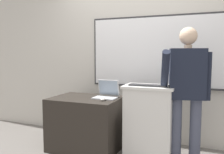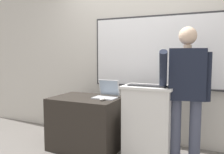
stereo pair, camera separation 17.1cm
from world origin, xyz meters
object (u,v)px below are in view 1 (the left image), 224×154
(computer_mouse_by_keyboard, at_px, (170,86))
(side_desk, at_px, (86,123))
(lectern_podium, at_px, (149,122))
(person_presenter, at_px, (187,87))
(laptop, at_px, (107,93))
(computer_mouse_by_laptop, at_px, (103,99))
(wireless_keyboard, at_px, (148,85))

(computer_mouse_by_keyboard, bearing_deg, side_desk, 178.10)
(lectern_podium, xyz_separation_m, person_presenter, (0.44, 0.02, 0.47))
(person_presenter, xyz_separation_m, laptop, (-1.04, 0.05, -0.14))
(side_desk, height_order, computer_mouse_by_laptop, computer_mouse_by_laptop)
(lectern_podium, distance_m, computer_mouse_by_keyboard, 0.55)
(person_presenter, distance_m, computer_mouse_by_keyboard, 0.20)
(laptop, height_order, computer_mouse_by_laptop, laptop)
(lectern_podium, bearing_deg, computer_mouse_by_keyboard, -14.23)
(wireless_keyboard, distance_m, computer_mouse_by_keyboard, 0.28)
(side_desk, bearing_deg, laptop, 19.99)
(laptop, bearing_deg, lectern_podium, -6.45)
(side_desk, distance_m, wireless_keyboard, 1.03)
(wireless_keyboard, xyz_separation_m, computer_mouse_by_keyboard, (0.27, -0.01, 0.01))
(person_presenter, bearing_deg, lectern_podium, 169.89)
(side_desk, relative_size, person_presenter, 0.57)
(person_presenter, distance_m, computer_mouse_by_laptop, 1.04)
(side_desk, distance_m, person_presenter, 1.43)
(side_desk, relative_size, computer_mouse_by_keyboard, 9.31)
(person_presenter, distance_m, wireless_keyboard, 0.46)
(wireless_keyboard, distance_m, computer_mouse_by_laptop, 0.60)
(person_presenter, relative_size, wireless_keyboard, 3.58)
(laptop, distance_m, computer_mouse_by_keyboard, 0.89)
(lectern_podium, height_order, computer_mouse_by_laptop, lectern_podium)
(side_desk, bearing_deg, wireless_keyboard, -1.56)
(laptop, bearing_deg, wireless_keyboard, -11.52)
(side_desk, xyz_separation_m, computer_mouse_by_keyboard, (1.13, -0.04, 0.58))
(laptop, xyz_separation_m, computer_mouse_by_laptop, (0.03, -0.20, -0.05))
(wireless_keyboard, bearing_deg, lectern_podium, 76.94)
(side_desk, height_order, laptop, laptop)
(person_presenter, height_order, computer_mouse_by_laptop, person_presenter)
(lectern_podium, bearing_deg, person_presenter, 2.04)
(wireless_keyboard, height_order, computer_mouse_by_laptop, wireless_keyboard)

